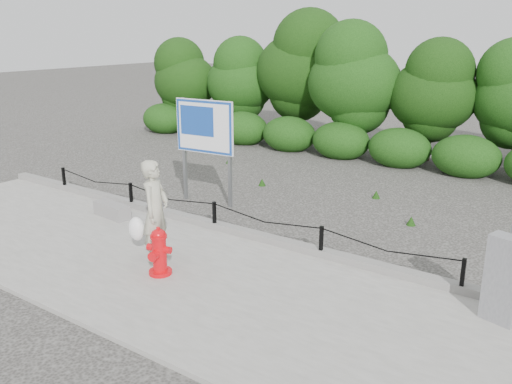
{
  "coord_description": "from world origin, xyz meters",
  "views": [
    {
      "loc": [
        6.78,
        -8.17,
        4.09
      ],
      "look_at": [
        0.91,
        0.2,
        1.0
      ],
      "focal_mm": 38.0,
      "sensor_mm": 36.0,
      "label": 1
    }
  ],
  "objects_px": {
    "pedestrian": "(154,212)",
    "utility_cabinet": "(504,279)",
    "concrete_block": "(112,210)",
    "fire_hydrant": "(159,252)",
    "advertising_sign": "(205,131)"
  },
  "relations": [
    {
      "from": "concrete_block",
      "to": "utility_cabinet",
      "type": "relative_size",
      "value": 0.67
    },
    {
      "from": "fire_hydrant",
      "to": "advertising_sign",
      "type": "relative_size",
      "value": 0.34
    },
    {
      "from": "concrete_block",
      "to": "fire_hydrant",
      "type": "bearing_deg",
      "value": -26.97
    },
    {
      "from": "pedestrian",
      "to": "advertising_sign",
      "type": "height_order",
      "value": "advertising_sign"
    },
    {
      "from": "advertising_sign",
      "to": "pedestrian",
      "type": "bearing_deg",
      "value": -69.48
    },
    {
      "from": "pedestrian",
      "to": "concrete_block",
      "type": "relative_size",
      "value": 1.94
    },
    {
      "from": "concrete_block",
      "to": "pedestrian",
      "type": "bearing_deg",
      "value": -23.7
    },
    {
      "from": "pedestrian",
      "to": "advertising_sign",
      "type": "distance_m",
      "value": 3.65
    },
    {
      "from": "pedestrian",
      "to": "utility_cabinet",
      "type": "bearing_deg",
      "value": -96.3
    },
    {
      "from": "utility_cabinet",
      "to": "fire_hydrant",
      "type": "bearing_deg",
      "value": -145.56
    },
    {
      "from": "pedestrian",
      "to": "fire_hydrant",
      "type": "bearing_deg",
      "value": -149.15
    },
    {
      "from": "concrete_block",
      "to": "utility_cabinet",
      "type": "height_order",
      "value": "utility_cabinet"
    },
    {
      "from": "concrete_block",
      "to": "advertising_sign",
      "type": "distance_m",
      "value": 2.8
    },
    {
      "from": "fire_hydrant",
      "to": "pedestrian",
      "type": "height_order",
      "value": "pedestrian"
    },
    {
      "from": "concrete_block",
      "to": "utility_cabinet",
      "type": "distance_m",
      "value": 8.06
    }
  ]
}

